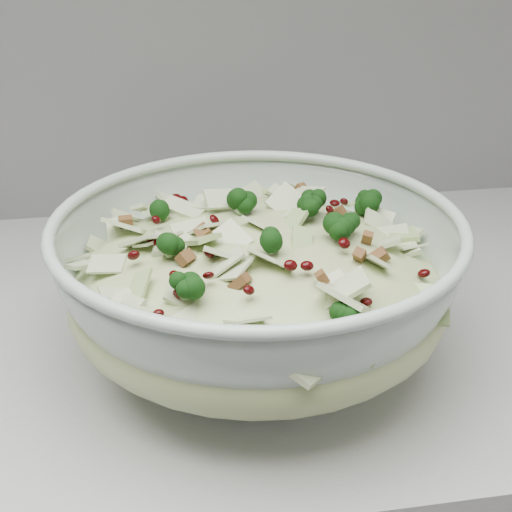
{
  "coord_description": "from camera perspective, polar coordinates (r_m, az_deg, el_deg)",
  "views": [
    {
      "loc": [
        0.11,
        1.05,
        1.29
      ],
      "look_at": [
        0.2,
        1.61,
        1.0
      ],
      "focal_mm": 50.0,
      "sensor_mm": 36.0,
      "label": 1
    }
  ],
  "objects": [
    {
      "name": "mixing_bowl",
      "position": [
        0.64,
        0.11,
        -2.51
      ],
      "size": [
        0.47,
        0.47,
        0.14
      ],
      "rotation": [
        0.0,
        0.0,
        -0.37
      ],
      "color": "#ABBCB0",
      "rests_on": "counter"
    },
    {
      "name": "salad",
      "position": [
        0.63,
        0.12,
        -0.65
      ],
      "size": [
        0.45,
        0.45,
        0.15
      ],
      "rotation": [
        0.0,
        0.0,
        -0.45
      ],
      "color": "tan",
      "rests_on": "mixing_bowl"
    }
  ]
}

